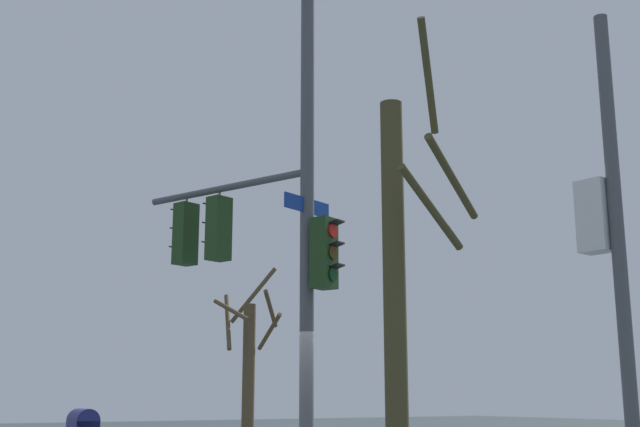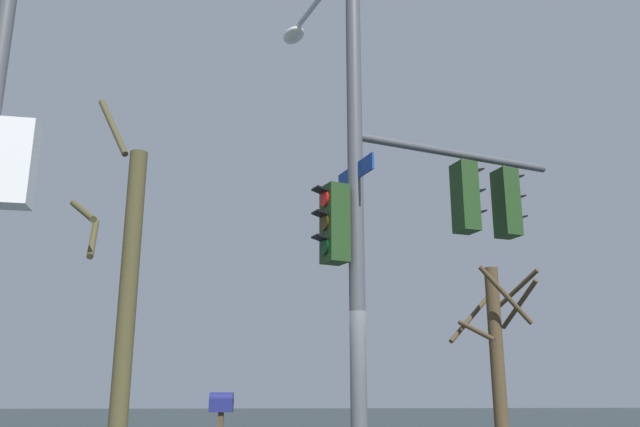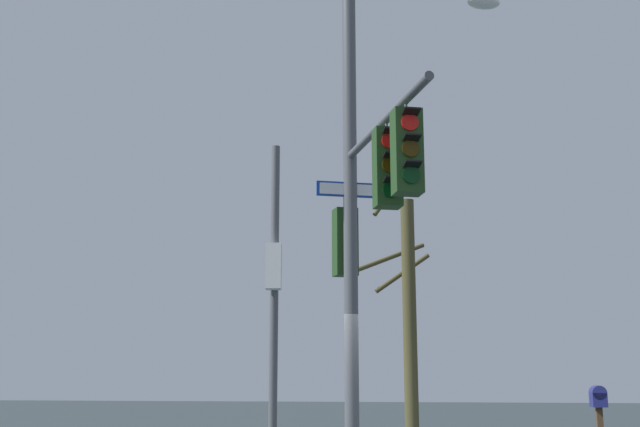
{
  "view_description": "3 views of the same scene",
  "coord_description": "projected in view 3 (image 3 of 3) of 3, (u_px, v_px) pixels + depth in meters",
  "views": [
    {
      "loc": [
        6.59,
        11.04,
        1.54
      ],
      "look_at": [
        0.08,
        0.57,
        4.27
      ],
      "focal_mm": 46.4,
      "sensor_mm": 36.0,
      "label": 1
    },
    {
      "loc": [
        -8.7,
        1.01,
        1.51
      ],
      "look_at": [
        -0.43,
        0.63,
        3.74
      ],
      "focal_mm": 36.15,
      "sensor_mm": 36.0,
      "label": 2
    },
    {
      "loc": [
        1.35,
        -12.03,
        1.54
      ],
      "look_at": [
        -0.38,
        -0.37,
        4.01
      ],
      "focal_mm": 44.08,
      "sensor_mm": 36.0,
      "label": 3
    }
  ],
  "objects": [
    {
      "name": "main_signal_pole_assembly",
      "position": [
        371.0,
        178.0,
        11.93
      ],
      "size": [
        3.16,
        4.52,
        8.45
      ],
      "rotation": [
        0.0,
        0.0,
        5.09
      ],
      "color": "#4C4F54",
      "rests_on": "ground"
    },
    {
      "name": "secondary_pole_assembly",
      "position": [
        274.0,
        284.0,
        16.58
      ],
      "size": [
        0.38,
        0.6,
        6.54
      ],
      "rotation": [
        0.0,
        0.0,
        4.86
      ],
      "color": "#4C4F54",
      "rests_on": "ground"
    },
    {
      "name": "mailbox",
      "position": [
        599.0,
        403.0,
        13.4
      ],
      "size": [
        0.25,
        0.45,
        1.41
      ],
      "rotation": [
        0.0,
        0.0,
        3.11
      ],
      "color": "#4C3823",
      "rests_on": "ground"
    },
    {
      "name": "bare_tree_across_street",
      "position": [
        408.0,
        318.0,
        15.3
      ],
      "size": [
        1.49,
        1.21,
        5.91
      ],
      "color": "#484326",
      "rests_on": "ground"
    }
  ]
}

